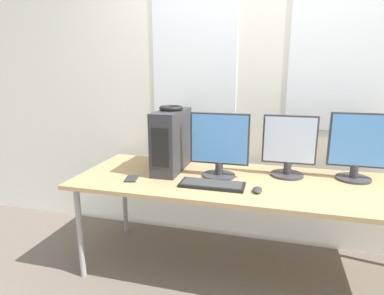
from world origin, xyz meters
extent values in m
cube|color=silver|center=(0.00, 0.97, 1.35)|extent=(8.00, 0.06, 2.70)
cube|color=white|center=(-0.55, 0.94, 1.58)|extent=(0.71, 0.01, 1.17)
cube|color=white|center=(0.55, 0.94, 1.58)|extent=(0.71, 0.01, 1.17)
cube|color=tan|center=(0.00, 0.42, 0.70)|extent=(2.45, 0.84, 0.03)
cylinder|color=#99999E|center=(-1.15, 0.08, 0.34)|extent=(0.04, 0.04, 0.69)
cylinder|color=#99999E|center=(-1.15, 0.76, 0.34)|extent=(0.04, 0.04, 0.69)
cube|color=#2D2D33|center=(-0.61, 0.53, 0.94)|extent=(0.17, 0.48, 0.45)
cube|color=black|center=(-0.61, 0.29, 0.94)|extent=(0.12, 0.00, 0.27)
torus|color=black|center=(-0.61, 0.53, 1.18)|extent=(0.17, 0.17, 0.03)
cylinder|color=#333338|center=(-0.24, 0.46, 0.72)|extent=(0.23, 0.23, 0.02)
cylinder|color=#333338|center=(-0.24, 0.46, 0.77)|extent=(0.05, 0.05, 0.09)
cube|color=#333338|center=(-0.24, 0.46, 0.99)|extent=(0.41, 0.03, 0.36)
cube|color=#4C8CD8|center=(-0.24, 0.45, 0.99)|extent=(0.39, 0.00, 0.34)
cylinder|color=#333338|center=(0.23, 0.60, 0.72)|extent=(0.23, 0.23, 0.02)
cylinder|color=#333338|center=(0.23, 0.60, 0.77)|extent=(0.05, 0.05, 0.09)
cube|color=#333338|center=(0.23, 0.60, 0.98)|extent=(0.37, 0.03, 0.34)
cube|color=silver|center=(0.23, 0.59, 0.98)|extent=(0.34, 0.00, 0.32)
cylinder|color=#333338|center=(0.67, 0.64, 0.72)|extent=(0.23, 0.23, 0.02)
cylinder|color=#333338|center=(0.67, 0.64, 0.77)|extent=(0.05, 0.05, 0.09)
cube|color=#333338|center=(0.67, 0.64, 0.99)|extent=(0.37, 0.03, 0.37)
cube|color=#4C8CD8|center=(0.67, 0.62, 0.99)|extent=(0.35, 0.00, 0.35)
cube|color=black|center=(-0.24, 0.25, 0.72)|extent=(0.42, 0.17, 0.02)
cube|color=#383838|center=(-0.24, 0.25, 0.73)|extent=(0.39, 0.14, 0.00)
ellipsoid|color=#2D2D2D|center=(0.05, 0.23, 0.73)|extent=(0.06, 0.10, 0.03)
cube|color=#232328|center=(-0.81, 0.24, 0.72)|extent=(0.11, 0.14, 0.01)
camera|label=1|loc=(0.14, -1.69, 1.45)|focal=30.00mm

